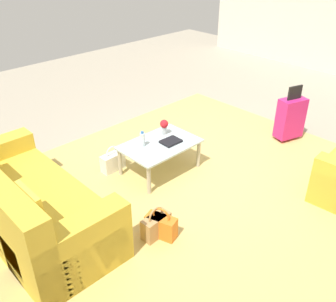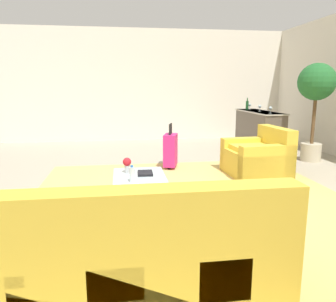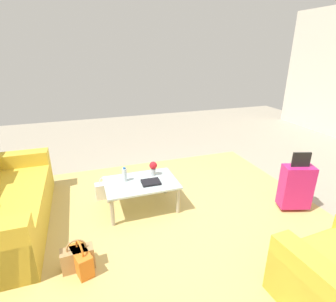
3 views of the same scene
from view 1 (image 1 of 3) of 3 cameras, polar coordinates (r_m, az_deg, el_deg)
ground_plane at (r=4.94m, az=6.17°, el=-3.45°), size 12.00×12.00×0.00m
area_rug at (r=4.46m, az=3.06°, el=-7.43°), size 5.20×4.40×0.01m
couch at (r=4.12m, az=-21.15°, el=-8.10°), size 0.95×2.10×0.91m
coffee_table at (r=4.79m, az=-1.26°, el=0.62°), size 0.98×0.66×0.41m
water_bottle at (r=4.67m, az=-3.91°, el=1.78°), size 0.06×0.06×0.20m
coffee_table_book at (r=4.78m, az=0.44°, el=1.48°), size 0.25×0.20×0.03m
flower_vase at (r=4.94m, az=-0.59°, el=3.89°), size 0.11×0.11×0.21m
suitcase_magenta at (r=5.86m, az=18.16°, el=4.88°), size 0.45×0.33×0.85m
handbag_tan at (r=3.92m, az=-1.83°, el=-11.25°), size 0.33×0.16×0.36m
handbag_white at (r=4.97m, az=-8.41°, el=-1.59°), size 0.32×0.15×0.36m
handbag_orange at (r=3.92m, az=-1.05°, el=-11.33°), size 0.23×0.35×0.36m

